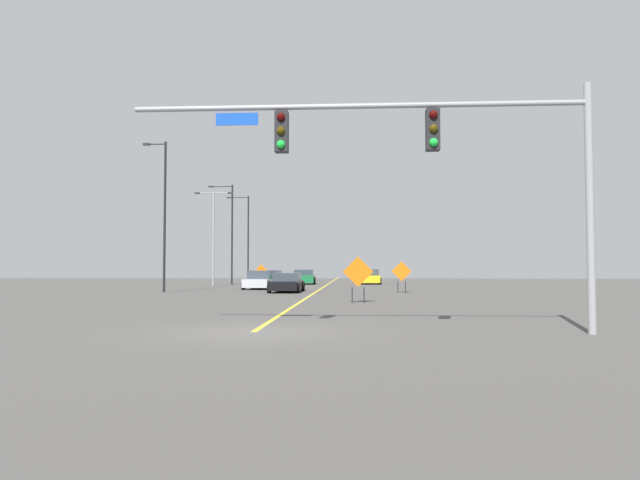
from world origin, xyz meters
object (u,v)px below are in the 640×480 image
(street_lamp_mid_left, at_px, (164,210))
(construction_sign_left_lane, at_px, (402,273))
(car_yellow_far, at_px, (369,277))
(car_silver_passing, at_px, (260,281))
(car_black_approaching, at_px, (287,283))
(traffic_signal_assembly, at_px, (428,148))
(car_blue_distant, at_px, (271,278))
(construction_sign_median_far, at_px, (358,274))
(construction_sign_right_shoulder, at_px, (261,272))
(car_green_mid, at_px, (304,277))
(street_lamp_near_right, at_px, (230,229))
(street_lamp_near_left, at_px, (213,230))
(street_lamp_far_left, at_px, (247,235))

(street_lamp_mid_left, bearing_deg, construction_sign_left_lane, -0.83)
(car_yellow_far, bearing_deg, car_silver_passing, -122.88)
(car_yellow_far, bearing_deg, car_black_approaching, -108.03)
(traffic_signal_assembly, xyz_separation_m, car_silver_passing, (-8.86, 28.31, -4.05))
(construction_sign_left_lane, bearing_deg, car_blue_distant, 123.40)
(construction_sign_median_far, height_order, car_yellow_far, construction_sign_median_far)
(car_silver_passing, bearing_deg, car_yellow_far, 57.12)
(construction_sign_right_shoulder, distance_m, car_silver_passing, 4.49)
(car_green_mid, bearing_deg, traffic_signal_assembly, -80.58)
(street_lamp_near_right, distance_m, street_lamp_mid_left, 15.98)
(street_lamp_mid_left, relative_size, construction_sign_right_shoulder, 5.35)
(car_silver_passing, xyz_separation_m, car_yellow_far, (8.30, 12.84, 0.02))
(construction_sign_median_far, xyz_separation_m, construction_sign_right_shoulder, (-7.76, 20.49, -0.17))
(street_lamp_near_left, relative_size, construction_sign_median_far, 3.85)
(traffic_signal_assembly, bearing_deg, car_black_approaching, 105.09)
(construction_sign_median_far, relative_size, car_yellow_far, 0.49)
(construction_sign_left_lane, relative_size, construction_sign_right_shoulder, 1.08)
(car_blue_distant, distance_m, car_yellow_far, 9.35)
(street_lamp_mid_left, xyz_separation_m, street_lamp_near_left, (0.22, 12.66, -0.49))
(street_lamp_mid_left, relative_size, street_lamp_far_left, 1.08)
(traffic_signal_assembly, relative_size, car_black_approaching, 2.55)
(street_lamp_far_left, bearing_deg, construction_sign_left_lane, -59.10)
(street_lamp_far_left, distance_m, car_black_approaching, 24.35)
(street_lamp_near_left, bearing_deg, street_lamp_far_left, 85.56)
(traffic_signal_assembly, distance_m, car_yellow_far, 41.35)
(street_lamp_mid_left, height_order, car_yellow_far, street_lamp_mid_left)
(traffic_signal_assembly, xyz_separation_m, construction_sign_right_shoulder, (-9.50, 32.72, -3.50))
(car_silver_passing, bearing_deg, street_lamp_near_left, 126.42)
(street_lamp_mid_left, height_order, car_blue_distant, street_lamp_mid_left)
(construction_sign_median_far, distance_m, car_silver_passing, 17.60)
(car_yellow_far, bearing_deg, construction_sign_left_lane, -85.12)
(street_lamp_near_right, xyz_separation_m, car_black_approaching, (7.00, -15.24, -4.48))
(street_lamp_mid_left, relative_size, car_blue_distant, 2.50)
(traffic_signal_assembly, distance_m, street_lamp_near_right, 40.92)
(traffic_signal_assembly, xyz_separation_m, construction_sign_median_far, (-1.74, 12.23, -3.34))
(street_lamp_mid_left, relative_size, car_silver_passing, 2.30)
(car_yellow_far, relative_size, car_black_approaching, 0.95)
(street_lamp_near_left, distance_m, construction_sign_left_lane, 20.19)
(construction_sign_median_far, height_order, car_black_approaching, construction_sign_median_far)
(construction_sign_left_lane, height_order, construction_sign_right_shoulder, construction_sign_left_lane)
(street_lamp_mid_left, bearing_deg, car_black_approaching, 5.01)
(car_green_mid, bearing_deg, car_blue_distant, -146.37)
(construction_sign_median_far, distance_m, construction_sign_right_shoulder, 21.91)
(car_blue_distant, bearing_deg, street_lamp_mid_left, -106.76)
(street_lamp_near_right, distance_m, car_black_approaching, 17.36)
(traffic_signal_assembly, height_order, car_black_approaching, traffic_signal_assembly)
(street_lamp_near_right, distance_m, car_yellow_far, 13.73)
(car_silver_passing, bearing_deg, car_black_approaching, -62.44)
(construction_sign_right_shoulder, relative_size, car_black_approaching, 0.40)
(construction_sign_right_shoulder, relative_size, car_yellow_far, 0.42)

